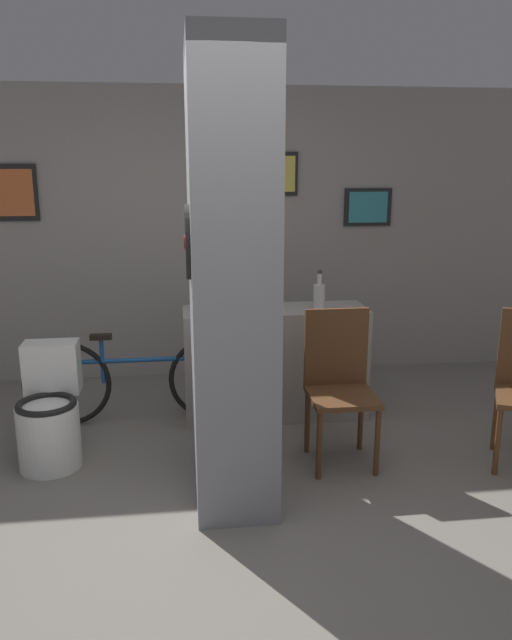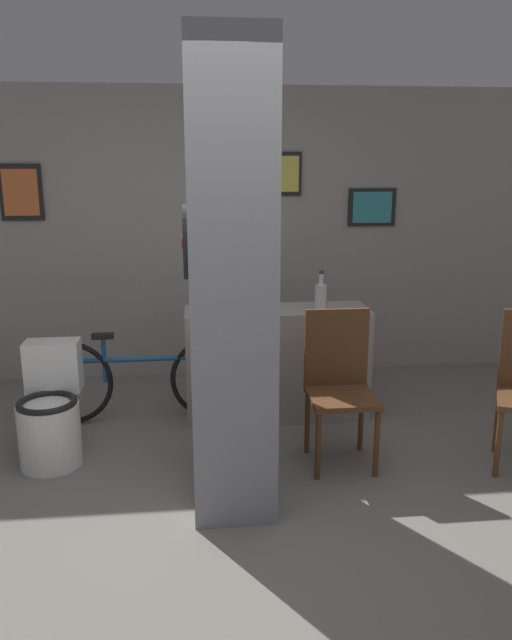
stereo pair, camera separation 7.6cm
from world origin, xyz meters
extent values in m
plane|color=slate|center=(0.00, 0.00, 0.00)|extent=(14.00, 14.00, 0.00)
cube|color=gray|center=(0.00, 2.63, 1.30)|extent=(8.00, 0.06, 2.60)
cube|color=black|center=(-1.60, 2.58, 1.70)|extent=(0.36, 0.02, 0.48)
cube|color=#D86633|center=(-1.60, 2.57, 1.70)|extent=(0.30, 0.01, 0.39)
cube|color=black|center=(1.50, 2.58, 1.55)|extent=(0.44, 0.02, 0.34)
cube|color=teal|center=(1.50, 2.57, 1.55)|extent=(0.36, 0.01, 0.28)
cube|color=black|center=(0.70, 2.58, 1.85)|extent=(0.28, 0.02, 0.38)
cube|color=#E0CC4C|center=(0.70, 2.57, 1.85)|extent=(0.23, 0.01, 0.31)
cube|color=gray|center=(0.06, 0.51, 1.30)|extent=(0.46, 1.01, 2.60)
cylinder|color=black|center=(-0.18, 0.30, 1.55)|extent=(0.03, 0.40, 0.40)
cylinder|color=red|center=(-0.20, 0.30, 1.55)|extent=(0.01, 0.07, 0.07)
cube|color=gray|center=(0.49, 1.54, 0.43)|extent=(1.41, 0.44, 0.87)
cylinder|color=white|center=(-1.12, 0.87, 0.21)|extent=(0.40, 0.40, 0.43)
torus|color=black|center=(-1.12, 0.87, 0.44)|extent=(0.39, 0.39, 0.04)
cube|color=white|center=(-1.12, 1.13, 0.60)|extent=(0.36, 0.20, 0.35)
cylinder|color=brown|center=(0.61, 0.49, 0.23)|extent=(0.04, 0.04, 0.46)
cylinder|color=brown|center=(0.99, 0.48, 0.23)|extent=(0.04, 0.04, 0.46)
cylinder|color=brown|center=(0.61, 0.86, 0.23)|extent=(0.04, 0.04, 0.46)
cylinder|color=brown|center=(0.99, 0.86, 0.23)|extent=(0.04, 0.04, 0.46)
cube|color=brown|center=(0.80, 0.67, 0.47)|extent=(0.43, 0.43, 0.04)
cube|color=brown|center=(0.80, 0.87, 0.76)|extent=(0.43, 0.03, 0.53)
cylinder|color=brown|center=(1.76, 0.40, 0.23)|extent=(0.04, 0.04, 0.46)
cylinder|color=brown|center=(1.92, 0.74, 0.23)|extent=(0.04, 0.04, 0.46)
torus|color=black|center=(-1.10, 1.52, 0.33)|extent=(0.66, 0.04, 0.66)
torus|color=black|center=(-0.01, 1.52, 0.33)|extent=(0.66, 0.04, 0.66)
cylinder|color=#194C8C|center=(-0.56, 1.52, 0.50)|extent=(1.01, 0.04, 0.04)
cylinder|color=#194C8C|center=(-0.83, 1.52, 0.50)|extent=(0.03, 0.03, 0.34)
cylinder|color=#194C8C|center=(-0.07, 1.52, 0.50)|extent=(0.03, 0.03, 0.31)
cube|color=black|center=(-0.83, 1.52, 0.70)|extent=(0.16, 0.06, 0.04)
cylinder|color=#262626|center=(-0.07, 1.52, 0.66)|extent=(0.03, 0.42, 0.03)
cylinder|color=silver|center=(0.81, 1.46, 0.97)|extent=(0.09, 0.09, 0.20)
cylinder|color=silver|center=(0.81, 1.46, 1.11)|extent=(0.03, 0.03, 0.08)
sphere|color=#333333|center=(0.81, 1.46, 1.16)|extent=(0.04, 0.04, 0.04)
camera|label=1|loc=(-0.22, -3.04, 1.98)|focal=35.00mm
camera|label=2|loc=(-0.15, -3.05, 1.98)|focal=35.00mm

